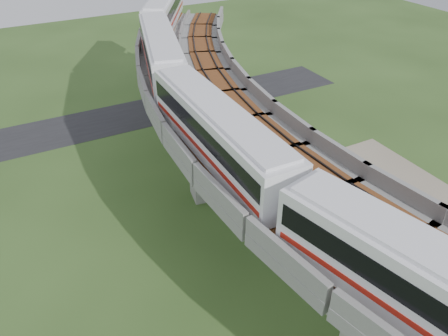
{
  "coord_description": "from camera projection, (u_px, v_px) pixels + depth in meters",
  "views": [
    {
      "loc": [
        -12.96,
        -19.71,
        25.22
      ],
      "look_at": [
        -0.39,
        3.8,
        7.5
      ],
      "focal_mm": 35.0,
      "sensor_mm": 36.0,
      "label": 1
    }
  ],
  "objects": [
    {
      "name": "tree_3",
      "position": [
        274.0,
        176.0,
        40.8
      ],
      "size": [
        2.23,
        2.23,
        2.98
      ],
      "color": "#382314",
      "rests_on": "ground"
    },
    {
      "name": "asphalt_road",
      "position": [
        130.0,
        116.0,
        55.55
      ],
      "size": [
        60.0,
        8.0,
        0.03
      ],
      "primitive_type": "cube",
      "color": "#232326",
      "rests_on": "ground"
    },
    {
      "name": "fence",
      "position": [
        351.0,
        225.0,
        36.94
      ],
      "size": [
        3.87,
        38.73,
        1.5
      ],
      "color": "#2D382D",
      "rests_on": "ground"
    },
    {
      "name": "tree_2",
      "position": [
        263.0,
        147.0,
        44.79
      ],
      "size": [
        2.73,
        2.73,
        3.38
      ],
      "color": "#382314",
      "rests_on": "ground"
    },
    {
      "name": "tree_1",
      "position": [
        237.0,
        123.0,
        48.21
      ],
      "size": [
        3.12,
        3.12,
        4.03
      ],
      "color": "#382314",
      "rests_on": "ground"
    },
    {
      "name": "metro_train",
      "position": [
        214.0,
        85.0,
        32.78
      ],
      "size": [
        14.64,
        60.78,
        3.64
      ],
      "color": "white",
      "rests_on": "ground"
    },
    {
      "name": "ground",
      "position": [
        252.0,
        272.0,
        33.53
      ],
      "size": [
        160.0,
        160.0,
        0.0
      ],
      "primitive_type": "plane",
      "color": "#304C1E",
      "rests_on": "ground"
    },
    {
      "name": "tree_5",
      "position": [
        340.0,
        248.0,
        33.45
      ],
      "size": [
        2.02,
        2.02,
        2.48
      ],
      "color": "#382314",
      "rests_on": "ground"
    },
    {
      "name": "dirt_lot",
      "position": [
        403.0,
        230.0,
        37.54
      ],
      "size": [
        18.0,
        26.0,
        0.04
      ],
      "primitive_type": "cube",
      "color": "gray",
      "rests_on": "ground"
    },
    {
      "name": "viaduct",
      "position": [
        304.0,
        160.0,
        30.02
      ],
      "size": [
        19.58,
        73.98,
        11.4
      ],
      "color": "#99968E",
      "rests_on": "ground"
    },
    {
      "name": "tree_4",
      "position": [
        313.0,
        216.0,
        35.61
      ],
      "size": [
        2.46,
        2.46,
        3.28
      ],
      "color": "#382314",
      "rests_on": "ground"
    },
    {
      "name": "tree_0",
      "position": [
        240.0,
        109.0,
        52.72
      ],
      "size": [
        2.06,
        2.06,
        2.83
      ],
      "color": "#382314",
      "rests_on": "ground"
    },
    {
      "name": "car_red",
      "position": [
        436.0,
        235.0,
        36.16
      ],
      "size": [
        3.53,
        2.14,
        1.1
      ],
      "primitive_type": "imported",
      "rotation": [
        0.0,
        0.0,
        -1.26
      ],
      "color": "#A90F1C",
      "rests_on": "dirt_lot"
    },
    {
      "name": "car_dark",
      "position": [
        347.0,
        163.0,
        45.18
      ],
      "size": [
        4.31,
        1.83,
        1.24
      ],
      "primitive_type": "imported",
      "rotation": [
        0.0,
        0.0,
        1.55
      ],
      "color": "black",
      "rests_on": "dirt_lot"
    },
    {
      "name": "tree_6",
      "position": [
        428.0,
        295.0,
        28.52
      ],
      "size": [
        2.35,
        2.35,
        3.5
      ],
      "color": "#382314",
      "rests_on": "ground"
    }
  ]
}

